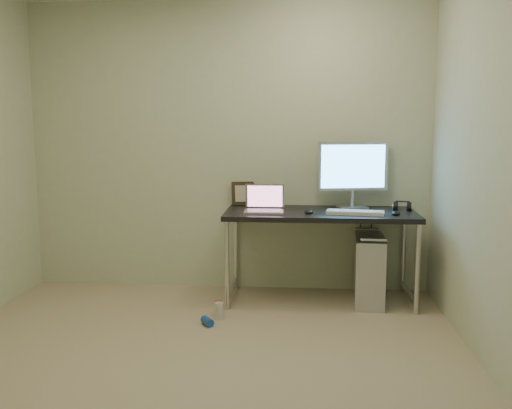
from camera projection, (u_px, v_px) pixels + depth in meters
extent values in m
plane|color=tan|center=(192.00, 369.00, 3.42)|extent=(3.50, 3.50, 0.00)
cube|color=beige|center=(228.00, 148.00, 4.97)|extent=(3.50, 0.02, 2.50)
cube|color=beige|center=(505.00, 163.00, 3.11)|extent=(0.02, 3.50, 2.50)
cube|color=black|center=(320.00, 214.00, 4.65)|extent=(1.55, 0.68, 0.04)
cylinder|color=silver|center=(227.00, 266.00, 4.47)|extent=(0.04, 0.04, 0.71)
cylinder|color=silver|center=(236.00, 249.00, 5.06)|extent=(0.04, 0.04, 0.71)
cylinder|color=silver|center=(417.00, 269.00, 4.35)|extent=(0.04, 0.04, 0.71)
cylinder|color=silver|center=(404.00, 252.00, 4.94)|extent=(0.04, 0.04, 0.71)
cylinder|color=silver|center=(232.00, 289.00, 4.80)|extent=(0.04, 0.60, 0.04)
cylinder|color=silver|center=(409.00, 293.00, 4.68)|extent=(0.04, 0.60, 0.04)
cube|color=silver|center=(369.00, 270.00, 4.65)|extent=(0.26, 0.54, 0.55)
cylinder|color=silver|center=(373.00, 240.00, 4.39)|extent=(0.20, 0.04, 0.03)
cylinder|color=silver|center=(367.00, 229.00, 4.82)|extent=(0.20, 0.04, 0.03)
cylinder|color=black|center=(359.00, 246.00, 4.95)|extent=(0.01, 0.16, 0.69)
cylinder|color=black|center=(370.00, 249.00, 4.93)|extent=(0.02, 0.11, 0.71)
cylinder|color=red|center=(218.00, 308.00, 4.38)|extent=(0.08, 0.08, 0.11)
cylinder|color=silver|center=(219.00, 311.00, 4.28)|extent=(0.09, 0.09, 0.13)
cylinder|color=#1746A2|center=(207.00, 321.00, 4.15)|extent=(0.11, 0.12, 0.06)
cube|color=silver|center=(264.00, 212.00, 4.57)|extent=(0.32, 0.23, 0.02)
cube|color=gray|center=(264.00, 210.00, 4.57)|extent=(0.28, 0.19, 0.00)
cube|color=gray|center=(265.00, 196.00, 4.68)|extent=(0.32, 0.05, 0.20)
cube|color=#834E63|center=(265.00, 196.00, 4.67)|extent=(0.28, 0.04, 0.18)
cube|color=silver|center=(352.00, 207.00, 4.81)|extent=(0.27, 0.22, 0.02)
cylinder|color=silver|center=(352.00, 198.00, 4.82)|extent=(0.04, 0.04, 0.13)
cube|color=silver|center=(353.00, 166.00, 4.78)|extent=(0.59, 0.16, 0.41)
cube|color=#4DA3ED|center=(353.00, 166.00, 4.75)|extent=(0.53, 0.12, 0.36)
cube|color=silver|center=(355.00, 213.00, 4.49)|extent=(0.46, 0.21, 0.03)
ellipsoid|color=black|center=(396.00, 212.00, 4.47)|extent=(0.08, 0.12, 0.04)
ellipsoid|color=black|center=(309.00, 211.00, 4.54)|extent=(0.08, 0.12, 0.04)
cylinder|color=black|center=(396.00, 207.00, 4.69)|extent=(0.05, 0.10, 0.09)
cylinder|color=black|center=(409.00, 207.00, 4.68)|extent=(0.05, 0.10, 0.09)
cube|color=black|center=(403.00, 201.00, 4.68)|extent=(0.12, 0.04, 0.01)
cube|color=black|center=(246.00, 193.00, 4.99)|extent=(0.27, 0.13, 0.21)
cylinder|color=silver|center=(271.00, 201.00, 4.97)|extent=(0.01, 0.01, 0.08)
cylinder|color=silver|center=(271.00, 195.00, 4.96)|extent=(0.04, 0.03, 0.04)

